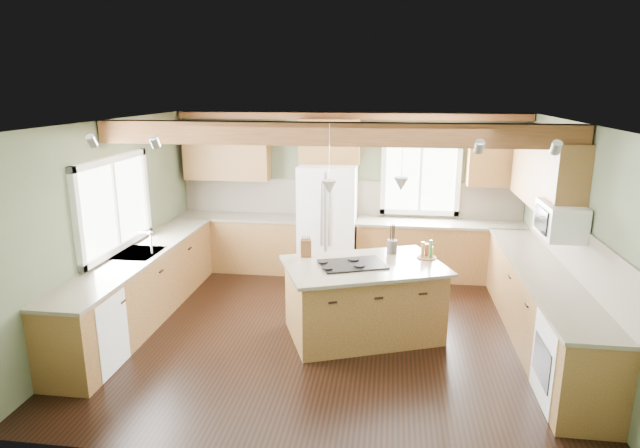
# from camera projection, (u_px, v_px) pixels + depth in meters

# --- Properties ---
(floor) EXTENTS (5.60, 5.60, 0.00)m
(floor) POSITION_uv_depth(u_px,v_px,m) (331.00, 332.00, 6.72)
(floor) COLOR black
(floor) RESTS_ON ground
(ceiling) EXTENTS (5.60, 5.60, 0.00)m
(ceiling) POSITION_uv_depth(u_px,v_px,m) (332.00, 122.00, 6.07)
(ceiling) COLOR silver
(ceiling) RESTS_ON wall_back
(wall_back) EXTENTS (5.60, 0.00, 5.60)m
(wall_back) POSITION_uv_depth(u_px,v_px,m) (349.00, 192.00, 8.80)
(wall_back) COLOR #48523A
(wall_back) RESTS_ON ground
(wall_left) EXTENTS (0.00, 5.00, 5.00)m
(wall_left) POSITION_uv_depth(u_px,v_px,m) (112.00, 224.00, 6.76)
(wall_left) COLOR #48523A
(wall_left) RESTS_ON ground
(wall_right) EXTENTS (0.00, 5.00, 5.00)m
(wall_right) POSITION_uv_depth(u_px,v_px,m) (577.00, 241.00, 6.03)
(wall_right) COLOR #48523A
(wall_right) RESTS_ON ground
(ceiling_beam) EXTENTS (5.55, 0.26, 0.26)m
(ceiling_beam) POSITION_uv_depth(u_px,v_px,m) (332.00, 134.00, 6.09)
(ceiling_beam) COLOR #4E2916
(ceiling_beam) RESTS_ON ceiling
(soffit_trim) EXTENTS (5.55, 0.20, 0.10)m
(soffit_trim) POSITION_uv_depth(u_px,v_px,m) (349.00, 116.00, 8.39)
(soffit_trim) COLOR #4E2916
(soffit_trim) RESTS_ON ceiling
(backsplash_back) EXTENTS (5.58, 0.03, 0.58)m
(backsplash_back) POSITION_uv_depth(u_px,v_px,m) (349.00, 198.00, 8.80)
(backsplash_back) COLOR brown
(backsplash_back) RESTS_ON wall_back
(backsplash_right) EXTENTS (0.03, 3.70, 0.58)m
(backsplash_right) POSITION_uv_depth(u_px,v_px,m) (574.00, 247.00, 6.10)
(backsplash_right) COLOR brown
(backsplash_right) RESTS_ON wall_right
(base_cab_back_left) EXTENTS (2.02, 0.60, 0.88)m
(base_cab_back_left) POSITION_uv_depth(u_px,v_px,m) (240.00, 243.00, 8.96)
(base_cab_back_left) COLOR brown
(base_cab_back_left) RESTS_ON floor
(counter_back_left) EXTENTS (2.06, 0.64, 0.04)m
(counter_back_left) POSITION_uv_depth(u_px,v_px,m) (239.00, 217.00, 8.84)
(counter_back_left) COLOR #4D4738
(counter_back_left) RESTS_ON base_cab_back_left
(base_cab_back_right) EXTENTS (2.62, 0.60, 0.88)m
(base_cab_back_right) POSITION_uv_depth(u_px,v_px,m) (439.00, 251.00, 8.53)
(base_cab_back_right) COLOR brown
(base_cab_back_right) RESTS_ON floor
(counter_back_right) EXTENTS (2.66, 0.64, 0.04)m
(counter_back_right) POSITION_uv_depth(u_px,v_px,m) (441.00, 223.00, 8.41)
(counter_back_right) COLOR #4D4738
(counter_back_right) RESTS_ON base_cab_back_right
(base_cab_left) EXTENTS (0.60, 3.70, 0.88)m
(base_cab_left) POSITION_uv_depth(u_px,v_px,m) (142.00, 288.00, 6.99)
(base_cab_left) COLOR brown
(base_cab_left) RESTS_ON floor
(counter_left) EXTENTS (0.64, 3.74, 0.04)m
(counter_left) POSITION_uv_depth(u_px,v_px,m) (139.00, 254.00, 6.87)
(counter_left) COLOR #4D4738
(counter_left) RESTS_ON base_cab_left
(base_cab_right) EXTENTS (0.60, 3.70, 0.88)m
(base_cab_right) POSITION_uv_depth(u_px,v_px,m) (541.00, 309.00, 6.34)
(base_cab_right) COLOR brown
(base_cab_right) RESTS_ON floor
(counter_right) EXTENTS (0.64, 3.74, 0.04)m
(counter_right) POSITION_uv_depth(u_px,v_px,m) (545.00, 272.00, 6.22)
(counter_right) COLOR #4D4738
(counter_right) RESTS_ON base_cab_right
(upper_cab_back_left) EXTENTS (1.40, 0.35, 0.90)m
(upper_cab_back_left) POSITION_uv_depth(u_px,v_px,m) (227.00, 152.00, 8.72)
(upper_cab_back_left) COLOR brown
(upper_cab_back_left) RESTS_ON wall_back
(upper_cab_over_fridge) EXTENTS (0.96, 0.35, 0.70)m
(upper_cab_over_fridge) POSITION_uv_depth(u_px,v_px,m) (330.00, 141.00, 8.45)
(upper_cab_over_fridge) COLOR brown
(upper_cab_over_fridge) RESTS_ON wall_back
(upper_cab_right) EXTENTS (0.35, 2.20, 0.90)m
(upper_cab_right) POSITION_uv_depth(u_px,v_px,m) (546.00, 172.00, 6.75)
(upper_cab_right) COLOR brown
(upper_cab_right) RESTS_ON wall_right
(upper_cab_back_corner) EXTENTS (0.90, 0.35, 0.90)m
(upper_cab_back_corner) POSITION_uv_depth(u_px,v_px,m) (498.00, 157.00, 8.16)
(upper_cab_back_corner) COLOR brown
(upper_cab_back_corner) RESTS_ON wall_back
(window_left) EXTENTS (0.04, 1.60, 1.05)m
(window_left) POSITION_uv_depth(u_px,v_px,m) (114.00, 204.00, 6.75)
(window_left) COLOR white
(window_left) RESTS_ON wall_left
(window_back) EXTENTS (1.10, 0.04, 1.00)m
(window_back) POSITION_uv_depth(u_px,v_px,m) (420.00, 179.00, 8.56)
(window_back) COLOR white
(window_back) RESTS_ON wall_back
(sink) EXTENTS (0.50, 0.65, 0.03)m
(sink) POSITION_uv_depth(u_px,v_px,m) (139.00, 254.00, 6.87)
(sink) COLOR #262628
(sink) RESTS_ON counter_left
(faucet) EXTENTS (0.02, 0.02, 0.28)m
(faucet) POSITION_uv_depth(u_px,v_px,m) (151.00, 244.00, 6.81)
(faucet) COLOR #B2B2B7
(faucet) RESTS_ON sink
(dishwasher) EXTENTS (0.60, 0.60, 0.84)m
(dishwasher) POSITION_uv_depth(u_px,v_px,m) (88.00, 332.00, 5.74)
(dishwasher) COLOR white
(dishwasher) RESTS_ON floor
(oven) EXTENTS (0.60, 0.72, 0.84)m
(oven) POSITION_uv_depth(u_px,v_px,m) (575.00, 364.00, 5.09)
(oven) COLOR white
(oven) RESTS_ON floor
(microwave) EXTENTS (0.40, 0.70, 0.38)m
(microwave) POSITION_uv_depth(u_px,v_px,m) (561.00, 220.00, 5.95)
(microwave) COLOR white
(microwave) RESTS_ON wall_right
(pendant_left) EXTENTS (0.18, 0.18, 0.16)m
(pendant_left) POSITION_uv_depth(u_px,v_px,m) (329.00, 187.00, 6.09)
(pendant_left) COLOR #B2B2B7
(pendant_left) RESTS_ON ceiling
(pendant_right) EXTENTS (0.18, 0.18, 0.16)m
(pendant_right) POSITION_uv_depth(u_px,v_px,m) (401.00, 184.00, 6.29)
(pendant_right) COLOR #B2B2B7
(pendant_right) RESTS_ON ceiling
(refrigerator) EXTENTS (0.90, 0.74, 1.80)m
(refrigerator) POSITION_uv_depth(u_px,v_px,m) (328.00, 221.00, 8.57)
(refrigerator) COLOR white
(refrigerator) RESTS_ON floor
(island) EXTENTS (2.02, 1.63, 0.88)m
(island) POSITION_uv_depth(u_px,v_px,m) (363.00, 301.00, 6.55)
(island) COLOR olive
(island) RESTS_ON floor
(island_top) EXTENTS (2.17, 1.78, 0.04)m
(island_top) POSITION_uv_depth(u_px,v_px,m) (364.00, 266.00, 6.43)
(island_top) COLOR #4D4738
(island_top) RESTS_ON island
(cooktop) EXTENTS (0.89, 0.75, 0.02)m
(cooktop) POSITION_uv_depth(u_px,v_px,m) (352.00, 264.00, 6.39)
(cooktop) COLOR black
(cooktop) RESTS_ON island_top
(knife_block) EXTENTS (0.15, 0.13, 0.22)m
(knife_block) POSITION_uv_depth(u_px,v_px,m) (306.00, 248.00, 6.69)
(knife_block) COLOR brown
(knife_block) RESTS_ON island_top
(utensil_crock) EXTENTS (0.18, 0.18, 0.18)m
(utensil_crock) POSITION_uv_depth(u_px,v_px,m) (392.00, 247.00, 6.82)
(utensil_crock) COLOR #3E3931
(utensil_crock) RESTS_ON island_top
(bottle_tray) EXTENTS (0.30, 0.30, 0.23)m
(bottle_tray) POSITION_uv_depth(u_px,v_px,m) (427.00, 249.00, 6.63)
(bottle_tray) COLOR brown
(bottle_tray) RESTS_ON island_top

